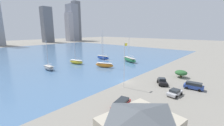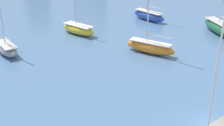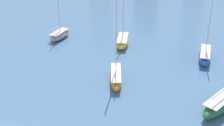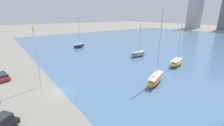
{
  "view_description": "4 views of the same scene",
  "coord_description": "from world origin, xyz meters",
  "px_view_note": "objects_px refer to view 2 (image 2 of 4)",
  "views": [
    {
      "loc": [
        -35.39,
        -25.56,
        15.1
      ],
      "look_at": [
        3.38,
        8.29,
        3.98
      ],
      "focal_mm": 24.0,
      "sensor_mm": 36.0,
      "label": 1
    },
    {
      "loc": [
        -23.47,
        -14.51,
        18.35
      ],
      "look_at": [
        -4.6,
        9.67,
        4.64
      ],
      "focal_mm": 50.0,
      "sensor_mm": 36.0,
      "label": 2
    },
    {
      "loc": [
        23.19,
        -23.72,
        25.12
      ],
      "look_at": [
        7.97,
        17.37,
        3.27
      ],
      "focal_mm": 50.0,
      "sensor_mm": 36.0,
      "label": 3
    },
    {
      "loc": [
        26.44,
        -7.88,
        13.95
      ],
      "look_at": [
        2.61,
        10.2,
        4.39
      ],
      "focal_mm": 24.0,
      "sensor_mm": 36.0,
      "label": 4
    }
  ],
  "objects_px": {
    "sailboat_green": "(221,28)",
    "flag_pole": "(214,91)",
    "sailboat_orange": "(150,47)",
    "sailboat_yellow": "(78,29)",
    "sailboat_gray": "(7,48)",
    "sailboat_blue": "(149,15)"
  },
  "relations": [
    {
      "from": "sailboat_green",
      "to": "flag_pole",
      "type": "bearing_deg",
      "value": -123.54
    },
    {
      "from": "flag_pole",
      "to": "sailboat_orange",
      "type": "relative_size",
      "value": 0.78
    },
    {
      "from": "sailboat_orange",
      "to": "sailboat_blue",
      "type": "xyz_separation_m",
      "value": [
        12.52,
        13.23,
        -0.03
      ]
    },
    {
      "from": "sailboat_orange",
      "to": "sailboat_green",
      "type": "height_order",
      "value": "sailboat_orange"
    },
    {
      "from": "sailboat_green",
      "to": "sailboat_blue",
      "type": "xyz_separation_m",
      "value": [
        -3.94,
        14.61,
        -0.07
      ]
    },
    {
      "from": "sailboat_blue",
      "to": "sailboat_orange",
      "type": "bearing_deg",
      "value": -136.91
    },
    {
      "from": "sailboat_orange",
      "to": "sailboat_blue",
      "type": "relative_size",
      "value": 1.17
    },
    {
      "from": "sailboat_orange",
      "to": "sailboat_blue",
      "type": "height_order",
      "value": "sailboat_orange"
    },
    {
      "from": "sailboat_orange",
      "to": "sailboat_yellow",
      "type": "distance_m",
      "value": 15.05
    },
    {
      "from": "sailboat_orange",
      "to": "sailboat_yellow",
      "type": "xyz_separation_m",
      "value": [
        -3.79,
        14.56,
        -0.1
      ]
    },
    {
      "from": "flag_pole",
      "to": "sailboat_blue",
      "type": "relative_size",
      "value": 0.91
    },
    {
      "from": "sailboat_orange",
      "to": "sailboat_gray",
      "type": "height_order",
      "value": "sailboat_orange"
    },
    {
      "from": "sailboat_green",
      "to": "sailboat_yellow",
      "type": "bearing_deg",
      "value": 166.08
    },
    {
      "from": "sailboat_orange",
      "to": "sailboat_blue",
      "type": "distance_m",
      "value": 18.21
    },
    {
      "from": "flag_pole",
      "to": "sailboat_yellow",
      "type": "xyz_separation_m",
      "value": [
        9.16,
        34.43,
        -5.55
      ]
    },
    {
      "from": "flag_pole",
      "to": "sailboat_gray",
      "type": "relative_size",
      "value": 1.05
    },
    {
      "from": "sailboat_blue",
      "to": "sailboat_gray",
      "type": "bearing_deg",
      "value": 176.38
    },
    {
      "from": "flag_pole",
      "to": "sailboat_gray",
      "type": "height_order",
      "value": "flag_pole"
    },
    {
      "from": "sailboat_green",
      "to": "sailboat_yellow",
      "type": "height_order",
      "value": "sailboat_green"
    },
    {
      "from": "flag_pole",
      "to": "sailboat_orange",
      "type": "xyz_separation_m",
      "value": [
        12.95,
        19.87,
        -5.46
      ]
    },
    {
      "from": "flag_pole",
      "to": "sailboat_blue",
      "type": "xyz_separation_m",
      "value": [
        25.47,
        33.09,
        -5.48
      ]
    },
    {
      "from": "flag_pole",
      "to": "sailboat_gray",
      "type": "xyz_separation_m",
      "value": [
        -4.6,
        33.16,
        -5.61
      ]
    }
  ]
}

